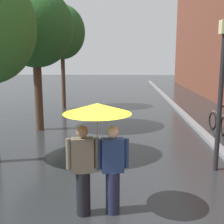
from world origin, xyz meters
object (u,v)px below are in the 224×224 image
(street_tree_2, at_px, (62,32))
(street_tree_1, at_px, (35,28))
(couple_under_umbrella, at_px, (97,139))
(street_lamp_post, at_px, (221,84))

(street_tree_2, bearing_deg, street_tree_1, -90.26)
(street_tree_1, xyz_separation_m, couple_under_umbrella, (2.83, -6.15, -2.46))
(street_tree_2, distance_m, couple_under_umbrella, 11.57)
(street_tree_2, height_order, street_lamp_post, street_tree_2)
(street_tree_1, relative_size, street_tree_2, 0.97)
(couple_under_umbrella, height_order, street_lamp_post, street_lamp_post)
(couple_under_umbrella, bearing_deg, street_lamp_post, 37.74)
(street_tree_2, bearing_deg, couple_under_umbrella, -75.56)
(street_tree_2, height_order, couple_under_umbrella, street_tree_2)
(street_tree_1, relative_size, street_lamp_post, 1.45)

